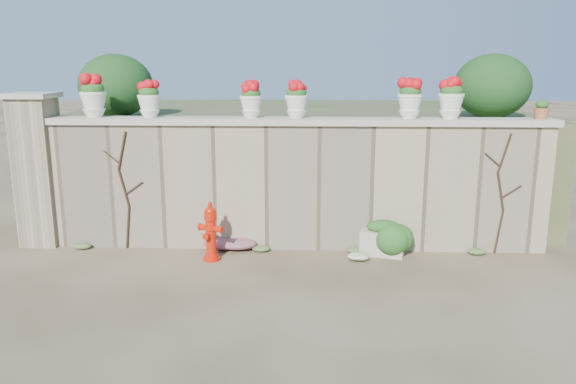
{
  "coord_description": "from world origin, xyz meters",
  "views": [
    {
      "loc": [
        0.3,
        -6.99,
        2.92
      ],
      "look_at": [
        -0.07,
        1.4,
        1.0
      ],
      "focal_mm": 35.0,
      "sensor_mm": 36.0,
      "label": 1
    }
  ],
  "objects_px": {
    "fire_hydrant": "(211,231)",
    "planter_box": "(383,238)",
    "urn_pot_0": "(93,97)",
    "terracotta_pot": "(542,111)"
  },
  "relations": [
    {
      "from": "fire_hydrant",
      "to": "planter_box",
      "type": "distance_m",
      "value": 2.67
    },
    {
      "from": "terracotta_pot",
      "to": "fire_hydrant",
      "type": "bearing_deg",
      "value": -171.77
    },
    {
      "from": "fire_hydrant",
      "to": "planter_box",
      "type": "relative_size",
      "value": 1.22
    },
    {
      "from": "urn_pot_0",
      "to": "terracotta_pot",
      "type": "xyz_separation_m",
      "value": [
        6.95,
        0.0,
        -0.19
      ]
    },
    {
      "from": "planter_box",
      "to": "terracotta_pot",
      "type": "relative_size",
      "value": 2.68
    },
    {
      "from": "planter_box",
      "to": "urn_pot_0",
      "type": "bearing_deg",
      "value": -168.88
    },
    {
      "from": "fire_hydrant",
      "to": "urn_pot_0",
      "type": "relative_size",
      "value": 1.41
    },
    {
      "from": "fire_hydrant",
      "to": "planter_box",
      "type": "xyz_separation_m",
      "value": [
        2.64,
        0.39,
        -0.2
      ]
    },
    {
      "from": "urn_pot_0",
      "to": "terracotta_pot",
      "type": "height_order",
      "value": "urn_pot_0"
    },
    {
      "from": "urn_pot_0",
      "to": "terracotta_pot",
      "type": "relative_size",
      "value": 2.32
    }
  ]
}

